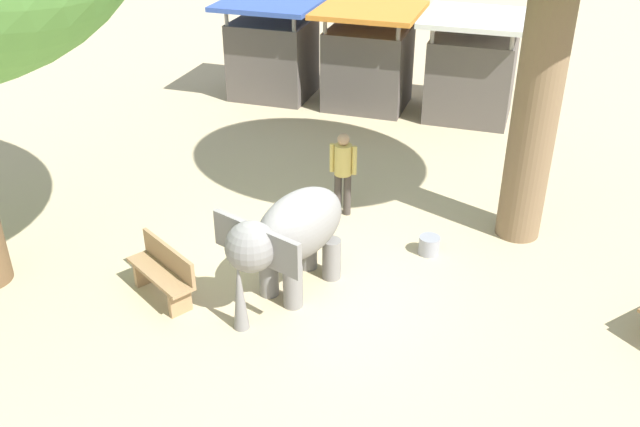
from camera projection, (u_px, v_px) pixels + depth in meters
The scene contains 8 objects.
ground_plane at pixel (300, 288), 11.05m from camera, with size 60.00×60.00×0.00m, color tan.
elephant at pixel (290, 235), 10.44m from camera, with size 1.81×2.37×1.64m.
person_handler at pixel (343, 168), 12.71m from camera, with size 0.51×0.32×1.62m.
wooden_bench at pixel (164, 271), 10.63m from camera, with size 1.41×1.06×0.88m.
market_stall_blue at pixel (273, 54), 18.41m from camera, with size 2.50×2.50×2.52m.
market_stall_orange at pixel (368, 63), 17.70m from camera, with size 2.50×2.50×2.52m.
market_stall_white at pixel (471, 72), 17.00m from camera, with size 2.50×2.50×2.52m.
feed_bucket at pixel (429, 245), 11.87m from camera, with size 0.36×0.36×0.32m, color gray.
Camera 1 is at (3.11, -8.52, 6.42)m, focal length 39.11 mm.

